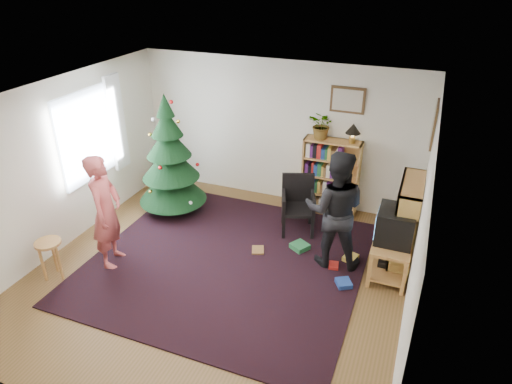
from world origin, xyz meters
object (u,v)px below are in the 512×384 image
(picture_back, at_px, (348,100))
(person_standing, at_px, (106,212))
(table_lamp, at_px, (353,130))
(person_by_chair, at_px, (335,210))
(armchair, at_px, (300,202))
(potted_plant, at_px, (322,125))
(crt_tv, at_px, (396,225))
(christmas_tree, at_px, (170,165))
(bookshelf_right, at_px, (406,223))
(stool, at_px, (49,250))
(picture_right, at_px, (435,124))
(tv_stand, at_px, (391,253))
(bookshelf_back, at_px, (330,176))

(picture_back, xyz_separation_m, person_standing, (-2.69, -2.77, -1.11))
(table_lamp, bearing_deg, person_by_chair, -86.32)
(person_by_chair, relative_size, table_lamp, 5.35)
(armchair, height_order, potted_plant, potted_plant)
(crt_tv, bearing_deg, potted_plant, 134.43)
(christmas_tree, bearing_deg, bookshelf_right, -1.97)
(crt_tv, xyz_separation_m, stool, (-4.30, -1.79, -0.33))
(picture_right, height_order, tv_stand, picture_right)
(crt_tv, height_order, person_standing, person_standing)
(picture_back, height_order, person_by_chair, picture_back)
(bookshelf_back, bearing_deg, bookshelf_right, -40.27)
(bookshelf_right, xyz_separation_m, tv_stand, (-0.12, -0.31, -0.34))
(tv_stand, bearing_deg, bookshelf_right, 68.82)
(potted_plant, xyz_separation_m, table_lamp, (0.50, 0.00, -0.01))
(table_lamp, bearing_deg, bookshelf_back, -180.00)
(bookshelf_right, bearing_deg, christmas_tree, 88.03)
(christmas_tree, relative_size, tv_stand, 2.30)
(table_lamp, bearing_deg, stool, -136.43)
(bookshelf_right, distance_m, table_lamp, 1.75)
(tv_stand, height_order, armchair, armchair)
(christmas_tree, height_order, bookshelf_right, christmas_tree)
(potted_plant, bearing_deg, picture_right, -19.46)
(tv_stand, height_order, table_lamp, table_lamp)
(bookshelf_back, relative_size, tv_stand, 1.44)
(picture_back, distance_m, christmas_tree, 3.08)
(tv_stand, relative_size, person_by_chair, 0.52)
(crt_tv, xyz_separation_m, armchair, (-1.51, 0.66, -0.28))
(crt_tv, xyz_separation_m, person_by_chair, (-0.82, -0.05, 0.09))
(armchair, distance_m, person_standing, 2.93)
(person_standing, bearing_deg, tv_stand, -87.90)
(picture_right, bearing_deg, crt_tv, -106.87)
(armchair, xyz_separation_m, person_standing, (-2.24, -1.86, 0.34))
(christmas_tree, bearing_deg, person_standing, -91.40)
(person_standing, bearing_deg, table_lamp, -62.72)
(stool, distance_m, table_lamp, 4.80)
(picture_back, distance_m, bookshelf_back, 1.30)
(picture_back, distance_m, armchair, 1.77)
(picture_back, bearing_deg, person_standing, -134.11)
(crt_tv, xyz_separation_m, potted_plant, (-1.41, 1.44, 0.75))
(picture_back, height_order, bookshelf_back, picture_back)
(stool, bearing_deg, bookshelf_back, 46.23)
(picture_back, height_order, tv_stand, picture_back)
(bookshelf_back, distance_m, crt_tv, 1.89)
(christmas_tree, xyz_separation_m, stool, (-0.59, -2.23, -0.42))
(bookshelf_back, height_order, table_lamp, table_lamp)
(bookshelf_back, bearing_deg, tv_stand, -49.86)
(picture_back, bearing_deg, stool, -133.91)
(christmas_tree, bearing_deg, tv_stand, -6.78)
(bookshelf_right, height_order, tv_stand, bookshelf_right)
(armchair, distance_m, table_lamp, 1.42)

